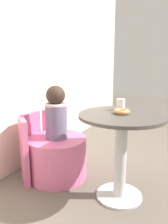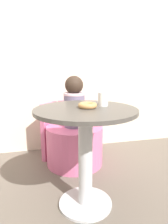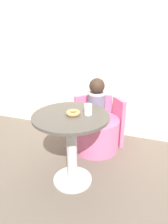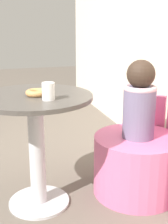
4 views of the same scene
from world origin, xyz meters
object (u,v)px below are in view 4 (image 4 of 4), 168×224
(cup, at_px, (48,91))
(round_table, at_px, (36,129))
(child_figure, at_px, (140,101))
(donut, at_px, (36,93))
(tub_chair, at_px, (136,165))

(cup, bearing_deg, round_table, -157.69)
(child_figure, relative_size, donut, 3.96)
(round_table, height_order, tub_chair, round_table)
(round_table, height_order, child_figure, child_figure)
(donut, bearing_deg, child_figure, 86.89)
(donut, bearing_deg, tub_chair, 86.89)
(round_table, bearing_deg, cup, 22.31)
(round_table, bearing_deg, donut, 29.84)
(round_table, xyz_separation_m, cup, (0.14, 0.06, 0.26))
(round_table, distance_m, donut, 0.23)
(cup, bearing_deg, donut, -158.79)
(round_table, bearing_deg, tub_chair, 85.49)
(tub_chair, height_order, donut, donut)
(round_table, distance_m, tub_chair, 0.73)
(child_figure, distance_m, donut, 0.65)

